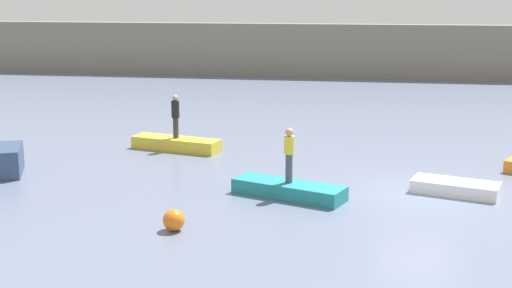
{
  "coord_description": "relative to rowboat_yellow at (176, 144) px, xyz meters",
  "views": [
    {
      "loc": [
        -1.81,
        -21.72,
        6.39
      ],
      "look_at": [
        -5.83,
        3.73,
        0.62
      ],
      "focal_mm": 49.01,
      "sensor_mm": 36.0,
      "label": 1
    }
  ],
  "objects": [
    {
      "name": "rowboat_teal",
      "position": [
        5.21,
        -5.77,
        -0.01
      ],
      "size": [
        3.73,
        2.28,
        0.46
      ],
      "primitive_type": "cube",
      "rotation": [
        0.0,
        0.0,
        -0.37
      ],
      "color": "teal",
      "rests_on": "ground_plane"
    },
    {
      "name": "mooring_buoy",
      "position": [
        2.5,
        -9.35,
        0.05
      ],
      "size": [
        0.59,
        0.59,
        0.59
      ],
      "primitive_type": "sphere",
      "color": "orange",
      "rests_on": "ground_plane"
    },
    {
      "name": "rowboat_yellow",
      "position": [
        0.0,
        0.0,
        0.0
      ],
      "size": [
        3.78,
        1.81,
        0.49
      ],
      "primitive_type": "cube",
      "rotation": [
        0.0,
        0.0,
        -0.24
      ],
      "color": "gold",
      "rests_on": "ground_plane"
    },
    {
      "name": "person_dark_shirt",
      "position": [
        0.0,
        0.0,
        1.22
      ],
      "size": [
        0.32,
        0.32,
        1.75
      ],
      "color": "#38332D",
      "rests_on": "rowboat_yellow"
    },
    {
      "name": "ground_plane",
      "position": [
        9.28,
        -4.91,
        -0.25
      ],
      "size": [
        120.0,
        120.0,
        0.0
      ],
      "primitive_type": "plane",
      "color": "slate"
    },
    {
      "name": "person_yellow_shirt",
      "position": [
        5.21,
        -5.77,
        1.2
      ],
      "size": [
        0.32,
        0.32,
        1.73
      ],
      "color": "#4C4C56",
      "rests_on": "rowboat_teal"
    },
    {
      "name": "rowboat_white",
      "position": [
        10.4,
        -4.61,
        -0.04
      ],
      "size": [
        2.87,
        1.85,
        0.41
      ],
      "primitive_type": "cube",
      "rotation": [
        0.0,
        0.0,
        -0.31
      ],
      "color": "white",
      "rests_on": "ground_plane"
    },
    {
      "name": "embankment_wall",
      "position": [
        9.28,
        24.55,
        1.68
      ],
      "size": [
        80.0,
        1.2,
        3.86
      ],
      "primitive_type": "cube",
      "color": "gray",
      "rests_on": "ground_plane"
    }
  ]
}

